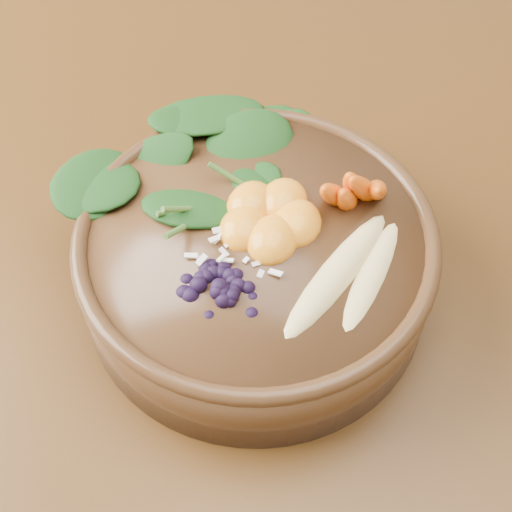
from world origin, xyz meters
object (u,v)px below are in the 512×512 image
Objects in this scene: carrot_cluster at (364,161)px; banana_halves at (356,263)px; stoneware_bowl at (256,264)px; blueberry_pile at (218,275)px; mandarin_cluster at (270,207)px; kale_heap at (245,147)px.

carrot_cluster is 0.50× the size of banana_halves.
stoneware_bowl is 2.16× the size of blueberry_pile.
banana_halves is 0.08m from mandarin_cluster.
carrot_cluster is 0.14m from blueberry_pile.
carrot_cluster is at bearing 61.17° from blueberry_pile.
kale_heap is 1.42× the size of blueberry_pile.
banana_halves is (0.11, -0.07, -0.01)m from kale_heap.
kale_heap is 2.07× the size of mandarin_cluster.
kale_heap is 0.12m from blueberry_pile.
blueberry_pile is at bearing -77.48° from kale_heap.
banana_halves is (0.08, -0.01, 0.05)m from stoneware_bowl.
banana_halves is 1.74× the size of mandarin_cluster.
kale_heap is at bearing 117.59° from stoneware_bowl.
kale_heap is at bearing -169.49° from carrot_cluster.
banana_halves is 1.19× the size of blueberry_pile.
kale_heap is 1.19× the size of banana_halves.
kale_heap is 0.13m from banana_halves.
mandarin_cluster is (0.00, 0.02, 0.05)m from stoneware_bowl.
carrot_cluster reaches higher than stoneware_bowl.
kale_heap is 0.09m from carrot_cluster.
blueberry_pile reaches higher than banana_halves.
banana_halves is (0.02, -0.07, -0.02)m from carrot_cluster.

